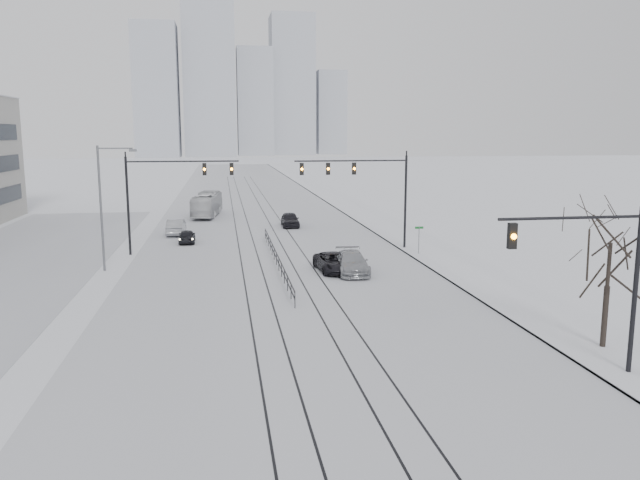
{
  "coord_description": "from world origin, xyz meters",
  "views": [
    {
      "loc": [
        -3.94,
        -16.08,
        9.8
      ],
      "look_at": [
        2.1,
        22.16,
        3.2
      ],
      "focal_mm": 35.0,
      "sensor_mm": 36.0,
      "label": 1
    }
  ],
  "objects_px": {
    "bare_tree": "(610,254)",
    "sedan_nb_right": "(352,263)",
    "sedan_nb_front": "(334,263)",
    "sedan_nb_far": "(290,220)",
    "traffic_mast_near": "(600,268)",
    "sedan_sb_inner": "(187,236)",
    "box_truck": "(207,205)",
    "sedan_sb_outer": "(176,227)"
  },
  "relations": [
    {
      "from": "sedan_nb_right",
      "to": "sedan_sb_inner",
      "type": "bearing_deg",
      "value": 134.23
    },
    {
      "from": "sedan_sb_inner",
      "to": "sedan_nb_front",
      "type": "relative_size",
      "value": 0.76
    },
    {
      "from": "sedan_nb_far",
      "to": "box_truck",
      "type": "height_order",
      "value": "box_truck"
    },
    {
      "from": "sedan_sb_outer",
      "to": "box_truck",
      "type": "relative_size",
      "value": 0.46
    },
    {
      "from": "bare_tree",
      "to": "sedan_nb_right",
      "type": "bearing_deg",
      "value": 115.04
    },
    {
      "from": "traffic_mast_near",
      "to": "sedan_nb_right",
      "type": "xyz_separation_m",
      "value": [
        -5.72,
        20.41,
        -3.8
      ]
    },
    {
      "from": "sedan_sb_inner",
      "to": "sedan_nb_right",
      "type": "height_order",
      "value": "sedan_nb_right"
    },
    {
      "from": "sedan_nb_far",
      "to": "sedan_sb_inner",
      "type": "bearing_deg",
      "value": -139.3
    },
    {
      "from": "bare_tree",
      "to": "sedan_nb_front",
      "type": "relative_size",
      "value": 1.27
    },
    {
      "from": "box_truck",
      "to": "sedan_sb_inner",
      "type": "bearing_deg",
      "value": 92.98
    },
    {
      "from": "sedan_sb_inner",
      "to": "sedan_nb_front",
      "type": "distance_m",
      "value": 17.69
    },
    {
      "from": "bare_tree",
      "to": "traffic_mast_near",
      "type": "bearing_deg",
      "value": -128.76
    },
    {
      "from": "sedan_nb_front",
      "to": "box_truck",
      "type": "bearing_deg",
      "value": 102.1
    },
    {
      "from": "traffic_mast_near",
      "to": "box_truck",
      "type": "xyz_separation_m",
      "value": [
        -16.53,
        53.55,
        -3.15
      ]
    },
    {
      "from": "traffic_mast_near",
      "to": "bare_tree",
      "type": "distance_m",
      "value": 3.85
    },
    {
      "from": "sedan_nb_far",
      "to": "box_truck",
      "type": "distance_m",
      "value": 13.44
    },
    {
      "from": "bare_tree",
      "to": "sedan_nb_far",
      "type": "relative_size",
      "value": 1.38
    },
    {
      "from": "bare_tree",
      "to": "box_truck",
      "type": "distance_m",
      "value": 54.07
    },
    {
      "from": "sedan_sb_outer",
      "to": "sedan_nb_far",
      "type": "xyz_separation_m",
      "value": [
        11.65,
        3.57,
        -0.01
      ]
    },
    {
      "from": "bare_tree",
      "to": "sedan_nb_far",
      "type": "xyz_separation_m",
      "value": [
        -10.02,
        40.52,
        -3.73
      ]
    },
    {
      "from": "traffic_mast_near",
      "to": "sedan_sb_inner",
      "type": "distance_m",
      "value": 39.51
    },
    {
      "from": "traffic_mast_near",
      "to": "box_truck",
      "type": "relative_size",
      "value": 0.69
    },
    {
      "from": "traffic_mast_near",
      "to": "box_truck",
      "type": "distance_m",
      "value": 56.14
    },
    {
      "from": "traffic_mast_near",
      "to": "sedan_nb_front",
      "type": "height_order",
      "value": "traffic_mast_near"
    },
    {
      "from": "sedan_sb_outer",
      "to": "box_truck",
      "type": "height_order",
      "value": "box_truck"
    },
    {
      "from": "traffic_mast_near",
      "to": "sedan_nb_front",
      "type": "xyz_separation_m",
      "value": [
        -6.91,
        21.16,
        -3.9
      ]
    },
    {
      "from": "sedan_sb_inner",
      "to": "sedan_nb_far",
      "type": "distance_m",
      "value": 13.44
    },
    {
      "from": "bare_tree",
      "to": "sedan_sb_inner",
      "type": "xyz_separation_m",
      "value": [
        -20.38,
        31.96,
        -3.87
      ]
    },
    {
      "from": "sedan_nb_front",
      "to": "traffic_mast_near",
      "type": "bearing_deg",
      "value": -76.35
    },
    {
      "from": "bare_tree",
      "to": "sedan_nb_right",
      "type": "relative_size",
      "value": 1.16
    },
    {
      "from": "traffic_mast_near",
      "to": "sedan_sb_inner",
      "type": "xyz_separation_m",
      "value": [
        -17.97,
        34.96,
        -3.94
      ]
    },
    {
      "from": "sedan_nb_front",
      "to": "sedan_nb_far",
      "type": "xyz_separation_m",
      "value": [
        -0.7,
        22.37,
        0.09
      ]
    },
    {
      "from": "sedan_sb_inner",
      "to": "sedan_nb_right",
      "type": "relative_size",
      "value": 0.69
    },
    {
      "from": "sedan_nb_right",
      "to": "sedan_nb_front",
      "type": "bearing_deg",
      "value": 152.05
    },
    {
      "from": "sedan_nb_far",
      "to": "box_truck",
      "type": "xyz_separation_m",
      "value": [
        -8.92,
        10.03,
        0.65
      ]
    },
    {
      "from": "bare_tree",
      "to": "sedan_sb_inner",
      "type": "bearing_deg",
      "value": 122.53
    },
    {
      "from": "sedan_nb_right",
      "to": "traffic_mast_near",
      "type": "bearing_deg",
      "value": -70.22
    },
    {
      "from": "sedan_nb_right",
      "to": "sedan_sb_outer",
      "type": "bearing_deg",
      "value": 128.85
    },
    {
      "from": "sedan_nb_right",
      "to": "sedan_nb_far",
      "type": "distance_m",
      "value": 23.19
    },
    {
      "from": "traffic_mast_near",
      "to": "sedan_nb_right",
      "type": "height_order",
      "value": "traffic_mast_near"
    },
    {
      "from": "sedan_nb_front",
      "to": "sedan_nb_right",
      "type": "bearing_deg",
      "value": -36.52
    },
    {
      "from": "sedan_nb_far",
      "to": "bare_tree",
      "type": "bearing_deg",
      "value": -74.96
    }
  ]
}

